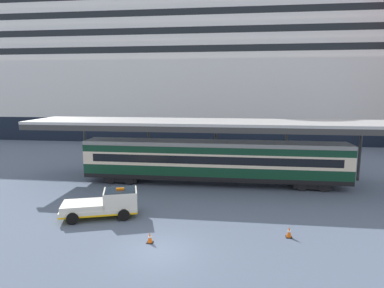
{
  "coord_description": "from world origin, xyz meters",
  "views": [
    {
      "loc": [
        3.87,
        -16.36,
        8.84
      ],
      "look_at": [
        0.66,
        9.33,
        4.5
      ],
      "focal_mm": 30.4,
      "sensor_mm": 36.0,
      "label": 1
    }
  ],
  "objects_px": {
    "service_truck": "(107,203)",
    "train_carriage": "(214,160)",
    "traffic_cone_near": "(289,232)",
    "traffic_cone_mid": "(150,238)",
    "cruise_ship": "(151,74)",
    "quay_bollard": "(76,206)"
  },
  "relations": [
    {
      "from": "train_carriage",
      "to": "traffic_cone_mid",
      "type": "height_order",
      "value": "train_carriage"
    },
    {
      "from": "train_carriage",
      "to": "quay_bollard",
      "type": "distance_m",
      "value": 12.84
    },
    {
      "from": "train_carriage",
      "to": "cruise_ship",
      "type": "bearing_deg",
      "value": 112.35
    },
    {
      "from": "quay_bollard",
      "to": "service_truck",
      "type": "bearing_deg",
      "value": -6.61
    },
    {
      "from": "cruise_ship",
      "to": "traffic_cone_near",
      "type": "distance_m",
      "value": 52.82
    },
    {
      "from": "traffic_cone_near",
      "to": "traffic_cone_mid",
      "type": "bearing_deg",
      "value": -168.02
    },
    {
      "from": "traffic_cone_near",
      "to": "cruise_ship",
      "type": "bearing_deg",
      "value": 113.22
    },
    {
      "from": "traffic_cone_mid",
      "to": "traffic_cone_near",
      "type": "bearing_deg",
      "value": 11.98
    },
    {
      "from": "service_truck",
      "to": "quay_bollard",
      "type": "bearing_deg",
      "value": 173.39
    },
    {
      "from": "traffic_cone_mid",
      "to": "quay_bollard",
      "type": "relative_size",
      "value": 0.66
    },
    {
      "from": "cruise_ship",
      "to": "train_carriage",
      "type": "height_order",
      "value": "cruise_ship"
    },
    {
      "from": "service_truck",
      "to": "train_carriage",
      "type": "bearing_deg",
      "value": 51.67
    },
    {
      "from": "service_truck",
      "to": "quay_bollard",
      "type": "relative_size",
      "value": 5.8
    },
    {
      "from": "cruise_ship",
      "to": "service_truck",
      "type": "height_order",
      "value": "cruise_ship"
    },
    {
      "from": "quay_bollard",
      "to": "train_carriage",
      "type": "bearing_deg",
      "value": 42.04
    },
    {
      "from": "traffic_cone_near",
      "to": "service_truck",
      "type": "bearing_deg",
      "value": 171.46
    },
    {
      "from": "train_carriage",
      "to": "service_truck",
      "type": "relative_size",
      "value": 4.37
    },
    {
      "from": "traffic_cone_near",
      "to": "traffic_cone_mid",
      "type": "height_order",
      "value": "traffic_cone_near"
    },
    {
      "from": "train_carriage",
      "to": "traffic_cone_near",
      "type": "height_order",
      "value": "train_carriage"
    },
    {
      "from": "service_truck",
      "to": "traffic_cone_mid",
      "type": "xyz_separation_m",
      "value": [
        3.99,
        -3.56,
        -0.68
      ]
    },
    {
      "from": "quay_bollard",
      "to": "traffic_cone_near",
      "type": "bearing_deg",
      "value": -8.22
    },
    {
      "from": "traffic_cone_mid",
      "to": "quay_bollard",
      "type": "xyz_separation_m",
      "value": [
        -6.47,
        3.85,
        0.2
      ]
    }
  ]
}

